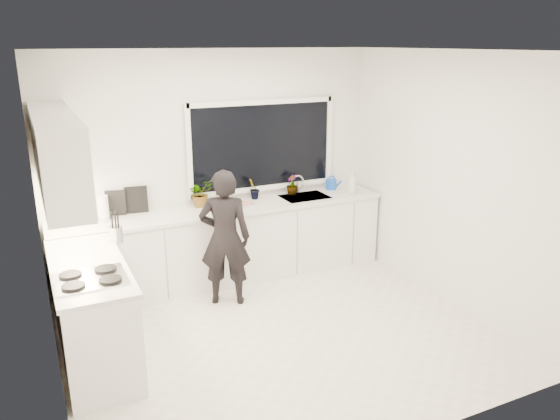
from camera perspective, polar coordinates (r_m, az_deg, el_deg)
floor at (r=5.54m, az=-0.17°, el=-12.96°), size 4.00×3.50×0.02m
wall_back at (r=6.58m, az=-6.77°, el=4.61°), size 4.00×0.02×2.70m
wall_left at (r=4.55m, az=-23.72°, el=-2.50°), size 0.02×3.50×2.70m
wall_right at (r=6.10m, az=17.18°, el=2.95°), size 0.02×3.50×2.70m
ceiling at (r=4.79m, az=-0.20°, el=16.47°), size 4.00×3.50×0.02m
window at (r=6.72m, az=-1.86°, el=6.72°), size 1.80×0.02×1.00m
base_cabinets_back at (r=6.56m, az=-5.61°, el=-3.71°), size 3.92×0.58×0.88m
base_cabinets_left at (r=5.24m, az=-18.94°, el=-10.23°), size 0.58×1.60×0.88m
countertop_back at (r=6.40m, az=-5.70°, el=0.12°), size 3.94×0.62×0.04m
countertop_left at (r=5.05m, az=-19.45°, el=-5.58°), size 0.62×1.60×0.04m
upper_cabinets at (r=5.12m, az=-22.31°, el=5.54°), size 0.34×2.10×0.70m
sink at (r=6.82m, az=2.59°, el=1.01°), size 0.58×0.42×0.14m
faucet at (r=6.95m, az=1.83°, el=2.70°), size 0.03×0.03×0.22m
stovetop at (r=4.71m, az=-19.22°, el=-6.75°), size 0.56×0.48×0.03m
person at (r=5.90m, az=-5.78°, el=-2.90°), size 0.65×0.55×1.51m
pizza_tray at (r=6.39m, az=-5.06°, el=0.45°), size 0.52×0.46×0.03m
pizza at (r=6.39m, az=-5.06°, el=0.59°), size 0.47×0.41×0.01m
watering_can at (r=7.15m, az=5.36°, el=2.68°), size 0.15×0.15×0.13m
paper_towel_roll at (r=6.16m, az=-17.96°, el=0.13°), size 0.14×0.14×0.26m
knife_block at (r=6.18m, az=-21.52°, el=-0.41°), size 0.14×0.11×0.22m
utensil_crock at (r=5.47m, az=-16.76°, el=-2.46°), size 0.16×0.16×0.16m
picture_frame_large at (r=6.31m, az=-16.81°, el=0.72°), size 0.22×0.07×0.28m
picture_frame_small at (r=6.34m, az=-14.77°, el=1.07°), size 0.25×0.06×0.30m
herb_plants at (r=6.52m, az=-5.90°, el=1.99°), size 1.45×0.33×0.32m
soap_bottles at (r=6.94m, az=7.52°, el=2.79°), size 0.16×0.16×0.31m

